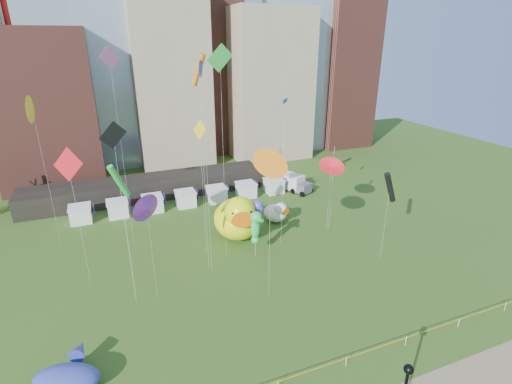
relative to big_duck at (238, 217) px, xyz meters
name	(u,v)px	position (x,y,z in m)	size (l,w,h in m)	color
skyline	(157,54)	(-2.83, 37.93, 18.46)	(101.00, 23.00, 68.00)	brown
pavilion	(147,187)	(-9.08, 18.87, -1.38)	(38.00, 6.00, 3.20)	black
vendor_tents	(186,199)	(-4.06, 12.87, -1.88)	(33.24, 2.80, 2.40)	white
caution_tape	(278,383)	(-5.08, -23.13, -2.30)	(50.00, 0.06, 0.90)	white
big_duck	(238,217)	(0.00, 0.00, 0.00)	(7.35, 8.98, 6.50)	#EEFF0D
small_duck	(276,212)	(6.62, 2.59, -1.55)	(3.97, 4.46, 3.13)	white
seahorse_green	(256,225)	(0.40, -5.08, 1.20)	(1.76, 2.00, 5.91)	silver
seahorse_purple	(258,212)	(1.95, -1.84, 1.16)	(1.37, 1.68, 5.74)	silver
whale_inflatable	(67,377)	(-19.48, -17.04, -1.99)	(5.52, 6.22, 2.17)	#3B328B
box_truck	(292,182)	(14.27, 12.71, -1.57)	(4.71, 6.86, 2.75)	silver
kite_0	(331,166)	(11.80, -2.46, 6.15)	(1.48, 2.19, 10.33)	silver
kite_1	(110,65)	(-12.79, 3.54, 18.64)	(1.99, 1.35, 23.54)	silver
kite_2	(390,187)	(13.70, -11.30, 6.20)	(2.24, 1.03, 11.03)	silver
kite_3	(119,181)	(-13.80, -9.01, 9.93)	(1.90, 1.51, 14.57)	silver
kite_4	(32,110)	(-21.43, 6.87, 13.99)	(0.55, 3.04, 18.50)	silver
kite_5	(202,70)	(-5.32, -6.13, 18.65)	(0.78, 1.53, 22.55)	silver
kite_6	(199,71)	(-5.50, -5.58, 18.53)	(1.45, 1.76, 23.10)	silver
kite_7	(147,208)	(-11.76, -8.78, 6.98)	(1.88, 1.85, 11.14)	silver
kite_8	(68,166)	(-17.96, -3.61, 10.21)	(2.72, 2.18, 15.05)	silver
kite_9	(334,156)	(12.34, -2.17, 7.45)	(1.06, 1.29, 11.61)	silver
kite_10	(114,140)	(-13.74, -7.64, 13.26)	(2.36, 0.44, 17.85)	silver
kite_11	(220,64)	(-2.76, -3.54, 18.97)	(2.77, 0.32, 23.89)	silver
kite_12	(200,133)	(-4.94, -2.42, 11.90)	(0.93, 2.10, 16.40)	silver
kite_13	(285,104)	(4.53, -3.40, 14.51)	(1.31, 1.38, 18.16)	silver
kite_14	(271,163)	(-1.19, -12.59, 11.12)	(1.52, 2.52, 15.44)	silver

